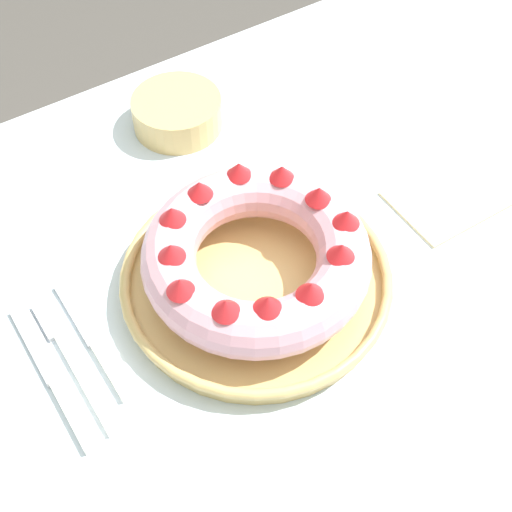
% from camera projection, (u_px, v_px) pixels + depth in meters
% --- Properties ---
extents(dining_table, '(1.54, 0.92, 0.73)m').
position_uv_depth(dining_table, '(271.00, 347.00, 0.87)').
color(dining_table, silver).
rests_on(dining_table, ground_plane).
extents(serving_dish, '(0.31, 0.31, 0.03)m').
position_uv_depth(serving_dish, '(256.00, 280.00, 0.80)').
color(serving_dish, tan).
rests_on(serving_dish, dining_table).
extents(bundt_cake, '(0.25, 0.25, 0.08)m').
position_uv_depth(bundt_cake, '(256.00, 255.00, 0.77)').
color(bundt_cake, '#E09EAD').
rests_on(bundt_cake, serving_dish).
extents(fork, '(0.02, 0.19, 0.01)m').
position_uv_depth(fork, '(70.00, 354.00, 0.76)').
color(fork, white).
rests_on(fork, dining_table).
extents(serving_knife, '(0.02, 0.20, 0.01)m').
position_uv_depth(serving_knife, '(59.00, 385.00, 0.74)').
color(serving_knife, white).
rests_on(serving_knife, dining_table).
extents(cake_knife, '(0.02, 0.17, 0.01)m').
position_uv_depth(cake_knife, '(99.00, 346.00, 0.76)').
color(cake_knife, white).
rests_on(cake_knife, dining_table).
extents(side_bowl, '(0.12, 0.12, 0.04)m').
position_uv_depth(side_bowl, '(177.00, 113.00, 0.97)').
color(side_bowl, tan).
rests_on(side_bowl, dining_table).
extents(napkin, '(0.15, 0.11, 0.00)m').
position_uv_depth(napkin, '(452.00, 196.00, 0.90)').
color(napkin, beige).
rests_on(napkin, dining_table).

